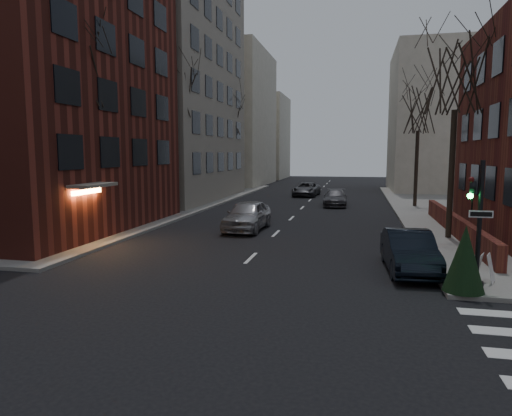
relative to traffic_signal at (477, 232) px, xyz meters
The scene contains 20 objects.
building_left_brick 25.61m from the traffic_signal, 162.24° to the left, with size 15.00×15.00×18.00m, color maroon.
building_left_tan 37.33m from the traffic_signal, 134.92° to the left, with size 18.00×18.00×28.00m, color gray.
low_wall_right 10.18m from the traffic_signal, 82.24° to the left, with size 0.35×16.00×1.00m, color maroon.
building_distant_la 51.89m from the traffic_signal, 116.50° to the left, with size 14.00×16.00×18.00m, color beige.
building_distant_ra 42.05m from the traffic_signal, 80.23° to the left, with size 14.00×14.00×16.00m, color beige.
building_distant_lb 66.59m from the traffic_signal, 108.38° to the left, with size 10.00×12.00×14.00m, color beige.
traffic_signal is the anchor object (origin of this frame).
tree_left_a 18.66m from the traffic_signal, 163.35° to the left, with size 4.18×4.18×10.26m.
tree_left_b 24.87m from the traffic_signal, 134.54° to the left, with size 4.40×4.40×10.80m.
tree_left_c 35.76m from the traffic_signal, 118.36° to the left, with size 3.96×3.96×9.72m.
tree_right_a 10.92m from the traffic_signal, 84.53° to the left, with size 3.96×3.96×9.72m.
tree_right_b 23.71m from the traffic_signal, 87.85° to the left, with size 3.74×3.74×9.18m.
streetlamp_near 20.86m from the traffic_signal, 141.13° to the left, with size 0.36×0.36×6.28m.
streetlamp_far 36.81m from the traffic_signal, 116.06° to the left, with size 0.36×0.36×6.28m.
parked_sedan 3.01m from the traffic_signal, 128.59° to the left, with size 1.61×4.60×1.52m, color black.
car_lane_silver 13.84m from the traffic_signal, 134.84° to the left, with size 2.00×4.97×1.69m, color #A5A5AA.
car_lane_gray 23.60m from the traffic_signal, 103.30° to the left, with size 1.88×4.62×1.34m, color #403F44.
car_lane_far 32.43m from the traffic_signal, 105.64° to the left, with size 2.30×4.98×1.38m, color #424248.
sandwich_board 1.52m from the traffic_signal, 55.64° to the left, with size 0.43×0.60×0.96m, color silver.
evergreen_shrub 0.98m from the traffic_signal, 130.10° to the right, with size 1.23×1.23×2.04m, color black.
Camera 1 is at (4.27, -6.15, 4.37)m, focal length 32.00 mm.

